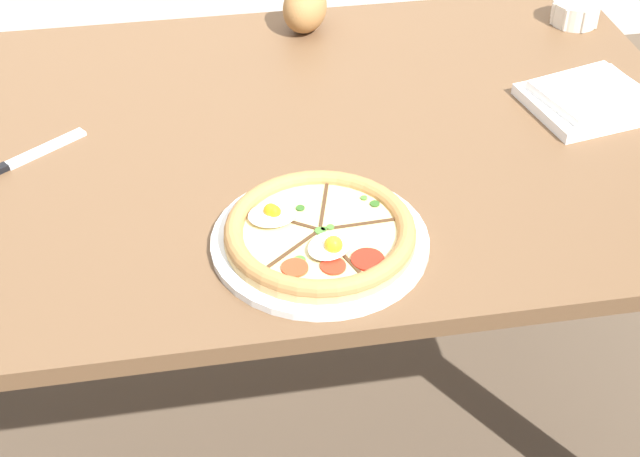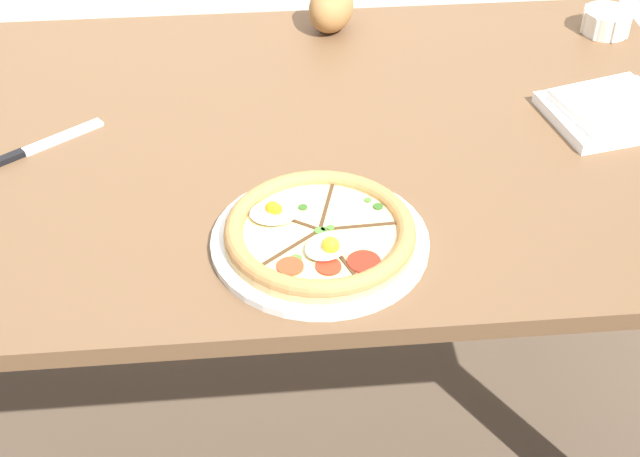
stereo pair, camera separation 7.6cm
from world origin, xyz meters
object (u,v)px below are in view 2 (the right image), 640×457
Objects in this scene: dining_table at (259,177)px; napkin_folded at (611,110)px; pizza at (319,234)px; knife_main at (33,149)px; ramekin_bowl at (606,21)px; bread_piece_near at (331,6)px.

napkin_folded is (0.61, 0.00, 0.10)m from dining_table.
pizza is 0.53m from knife_main.
bread_piece_near is at bearing 173.86° from ramekin_bowl.
pizza is at bearing -67.88° from knife_main.
ramekin_bowl is at bearing 43.92° from pizza.
ramekin_bowl is (0.63, 0.61, 0.01)m from pizza.
dining_table is 0.43m from bread_piece_near.
napkin_folded is at bearing -35.10° from knife_main.
bread_piece_near reaches higher than knife_main.
ramekin_bowl is (0.71, 0.32, 0.11)m from dining_table.
dining_table is 0.32m from pizza.
dining_table is at bearing -113.67° from bread_piece_near.
dining_table is at bearing -34.11° from knife_main.
pizza is (0.08, -0.29, 0.11)m from dining_table.
napkin_folded is 1.13× the size of knife_main.
dining_table is 0.38m from knife_main.
bread_piece_near is at bearing 140.26° from napkin_folded.
bread_piece_near is (0.16, 0.37, 0.14)m from dining_table.
ramekin_bowl is at bearing -6.14° from bread_piece_near.
knife_main is at bearing -178.25° from dining_table.
pizza is 0.67m from bread_piece_near.
ramekin_bowl is at bearing 72.50° from napkin_folded.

